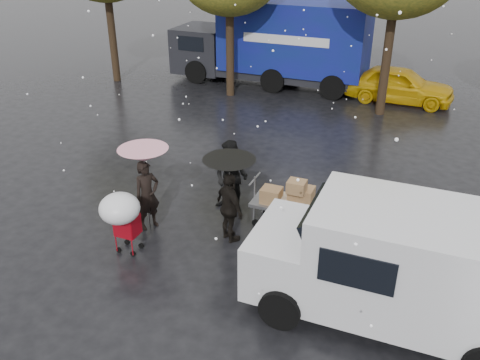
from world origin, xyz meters
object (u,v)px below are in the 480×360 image
at_px(shopping_cart, 121,211).
at_px(yellow_taxi, 399,85).
at_px(blue_truck, 275,43).
at_px(person_pink, 147,195).
at_px(white_van, 402,265).
at_px(vendor_cart, 288,198).
at_px(person_black, 230,208).

relative_size(shopping_cart, yellow_taxi, 0.36).
bearing_deg(blue_truck, yellow_taxi, -5.13).
height_order(person_pink, yellow_taxi, person_pink).
bearing_deg(yellow_taxi, white_van, -171.66).
bearing_deg(shopping_cart, white_van, 1.81).
bearing_deg(shopping_cart, blue_truck, 95.15).
relative_size(white_van, blue_truck, 0.59).
bearing_deg(shopping_cart, yellow_taxi, 72.23).
relative_size(vendor_cart, shopping_cart, 1.04).
bearing_deg(person_black, shopping_cart, 72.62).
bearing_deg(blue_truck, vendor_cart, -69.49).
distance_m(blue_truck, yellow_taxi, 5.39).
distance_m(white_van, yellow_taxi, 12.64).
bearing_deg(shopping_cart, person_pink, 95.30).
height_order(shopping_cart, white_van, white_van).
bearing_deg(white_van, person_black, 162.19).
height_order(person_black, blue_truck, blue_truck).
xyz_separation_m(person_pink, vendor_cart, (2.94, 1.27, -0.10)).
bearing_deg(blue_truck, white_van, -62.68).
height_order(white_van, yellow_taxi, white_van).
bearing_deg(blue_truck, shopping_cart, -84.85).
xyz_separation_m(white_van, yellow_taxi, (-1.46, 12.55, -0.46)).
height_order(person_black, white_van, white_van).
bearing_deg(vendor_cart, yellow_taxi, 83.13).
xyz_separation_m(person_black, blue_truck, (-3.03, 11.83, 0.94)).
height_order(person_pink, shopping_cart, person_pink).
bearing_deg(blue_truck, person_black, -75.65).
relative_size(person_black, blue_truck, 0.20).
height_order(vendor_cart, yellow_taxi, yellow_taxi).
distance_m(shopping_cart, white_van, 5.54).
relative_size(person_black, vendor_cart, 1.08).
distance_m(vendor_cart, white_van, 3.55).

